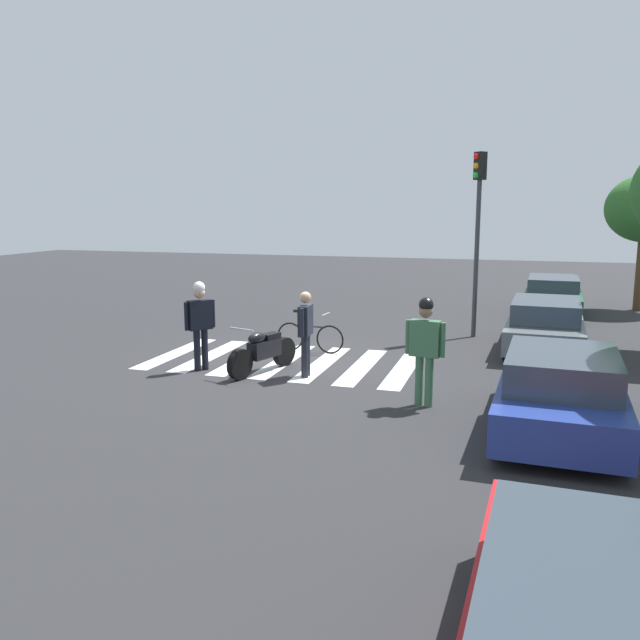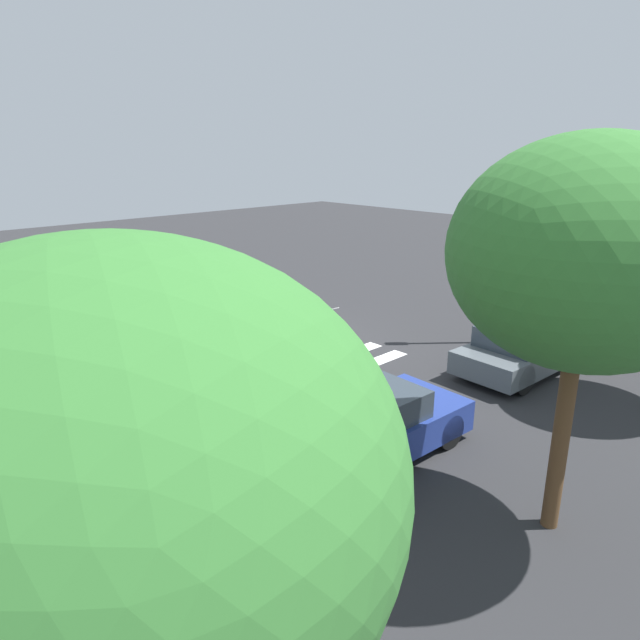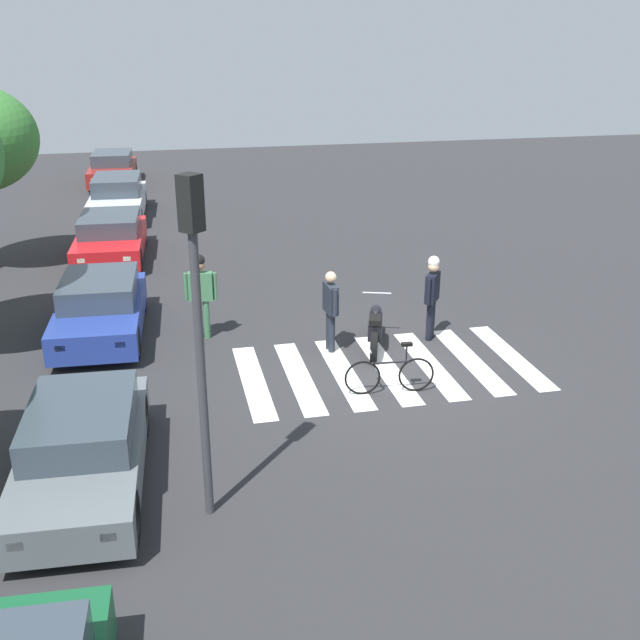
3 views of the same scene
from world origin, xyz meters
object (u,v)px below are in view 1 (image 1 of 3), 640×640
Objects in this scene: leaning_bicycle at (310,336)px; car_green_compact at (553,297)px; car_grey_coupe at (545,325)px; traffic_light_pole at (478,216)px; pedestrian_bystander at (425,343)px; officer_by_motorcycle at (306,328)px; car_blue_hatchback at (561,393)px; police_motorcycle at (263,351)px; officer_on_foot at (200,319)px.

leaning_bicycle is 0.40× the size of car_green_compact.
car_grey_coupe is 0.89× the size of traffic_light_pole.
car_green_compact reaches higher than car_grey_coupe.
traffic_light_pole is (-1.13, -1.75, 2.56)m from car_grey_coupe.
car_grey_coupe is (-5.33, 2.16, -0.52)m from pedestrian_bystander.
leaning_bicycle is 0.97× the size of officer_by_motorcycle.
car_grey_coupe is at bearing -179.85° from car_blue_hatchback.
police_motorcycle is at bearing -9.11° from leaning_bicycle.
officer_by_motorcycle is 0.41× the size of car_grey_coupe.
officer_by_motorcycle reaches higher than leaning_bicycle.
officer_on_foot is at bearing -37.96° from car_green_compact.
traffic_light_pole is at bearing 150.14° from officer_by_motorcycle.
traffic_light_pole is (-7.15, -1.77, 2.55)m from car_blue_hatchback.
officer_on_foot is at bearing -103.15° from pedestrian_bystander.
traffic_light_pole is at bearing -166.10° from car_blue_hatchback.
officer_on_foot is at bearing -86.46° from officer_by_motorcycle.
pedestrian_bystander is at bearing 69.10° from police_motorcycle.
pedestrian_bystander is 2.34m from car_blue_hatchback.
officer_by_motorcycle is 0.42× the size of car_blue_hatchback.
car_grey_coupe is 6.03m from car_blue_hatchback.
leaning_bicycle is 2.35m from officer_by_motorcycle.
leaning_bicycle is at bearing -38.71° from car_green_compact.
leaning_bicycle is 0.41× the size of car_blue_hatchback.
officer_by_motorcycle is at bearing -29.86° from traffic_light_pole.
car_grey_coupe is at bearing 120.92° from officer_on_foot.
traffic_light_pole reaches higher than car_blue_hatchback.
officer_on_foot is 0.44× the size of car_green_compact.
car_green_compact is at bearing 166.46° from pedestrian_bystander.
leaning_bicycle is (-2.11, 0.34, -0.08)m from police_motorcycle.
traffic_light_pole reaches higher than officer_on_foot.
police_motorcycle is 6.94m from car_grey_coupe.
traffic_light_pole is (4.18, -2.16, 2.57)m from car_green_compact.
car_green_compact is (-9.36, 5.13, -0.40)m from officer_by_motorcycle.
officer_by_motorcycle is (0.07, 0.96, 0.55)m from police_motorcycle.
officer_by_motorcycle is 5.15m from car_blue_hatchback.
pedestrian_bystander is 0.40× the size of traffic_light_pole.
car_blue_hatchback reaches higher than car_green_compact.
pedestrian_bystander reaches higher than officer_by_motorcycle.
officer_on_foot reaches higher than car_blue_hatchback.
car_green_compact is 1.00× the size of car_grey_coupe.
leaning_bicycle is 5.45m from traffic_light_pole.
police_motorcycle is at bearing 99.24° from officer_on_foot.
car_green_compact is 1.03× the size of car_blue_hatchback.
police_motorcycle is at bearing -37.60° from traffic_light_pole.
traffic_light_pole is (-5.11, 3.93, 2.72)m from police_motorcycle.
officer_by_motorcycle is (-0.14, 2.28, -0.11)m from officer_on_foot.
car_blue_hatchback is (11.33, -0.39, 0.02)m from car_green_compact.
officer_on_foot is at bearing -35.55° from leaning_bicycle.
police_motorcycle is 0.48× the size of car_blue_hatchback.
pedestrian_bystander is at bearing -13.54° from car_green_compact.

